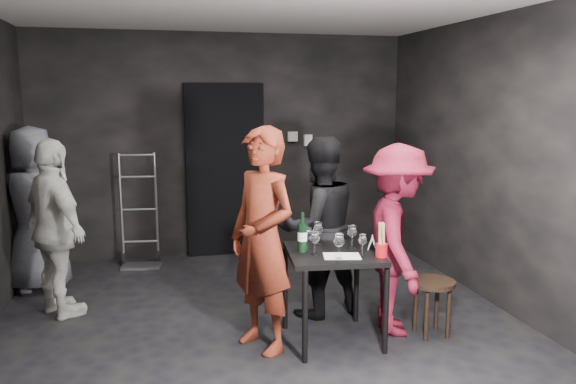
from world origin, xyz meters
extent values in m
cube|color=black|center=(0.00, 0.00, 0.00)|extent=(4.50, 5.00, 0.02)
cube|color=black|center=(0.00, 2.50, 1.35)|extent=(4.50, 0.04, 2.70)
cube|color=black|center=(0.00, -2.50, 1.35)|extent=(4.50, 0.04, 2.70)
cube|color=black|center=(2.25, 0.00, 1.35)|extent=(0.04, 5.00, 2.70)
cube|color=black|center=(0.00, 2.44, 1.05)|extent=(0.95, 0.10, 2.10)
cube|color=#B7B7B2|center=(0.85, 2.45, 1.45)|extent=(0.12, 0.06, 0.12)
cube|color=#B7B7B2|center=(1.05, 2.45, 1.40)|extent=(0.10, 0.06, 0.14)
cylinder|color=#B2B2B7|center=(-1.23, 2.23, 0.66)|extent=(0.03, 0.03, 1.31)
cylinder|color=#B2B2B7|center=(-0.84, 2.23, 0.66)|extent=(0.03, 0.03, 1.31)
cube|color=#B2B2B7|center=(-1.04, 2.10, 0.01)|extent=(0.44, 0.24, 0.03)
cylinder|color=black|center=(-1.23, 2.26, 0.08)|extent=(0.04, 0.16, 0.16)
cylinder|color=black|center=(-0.84, 2.26, 0.08)|extent=(0.04, 0.16, 0.16)
cube|color=black|center=(0.51, -0.27, 0.73)|extent=(0.72, 0.72, 0.04)
cylinder|color=black|center=(0.19, -0.59, 0.35)|extent=(0.04, 0.04, 0.71)
cylinder|color=black|center=(0.83, -0.59, 0.35)|extent=(0.04, 0.04, 0.71)
cylinder|color=black|center=(0.19, 0.05, 0.35)|extent=(0.04, 0.04, 0.71)
cylinder|color=black|center=(0.83, 0.05, 0.35)|extent=(0.04, 0.04, 0.71)
cylinder|color=#372A1F|center=(1.34, -0.36, 0.45)|extent=(0.36, 0.36, 0.04)
cylinder|color=#372A1F|center=(1.44, -0.26, 0.21)|extent=(0.04, 0.04, 0.41)
cylinder|color=#372A1F|center=(1.24, -0.26, 0.21)|extent=(0.04, 0.04, 0.41)
cylinder|color=#372A1F|center=(1.24, -0.45, 0.21)|extent=(0.04, 0.04, 0.41)
cylinder|color=#372A1F|center=(1.44, -0.45, 0.21)|extent=(0.04, 0.04, 0.41)
imported|color=maroon|center=(-0.06, -0.26, 1.01)|extent=(0.79, 0.88, 2.02)
imported|color=black|center=(0.56, 0.31, 0.87)|extent=(0.92, 0.62, 1.73)
imported|color=maroon|center=(1.08, -0.21, 0.83)|extent=(0.74, 1.16, 1.67)
imported|color=silver|center=(-1.71, 0.80, 0.85)|extent=(0.95, 1.09, 1.70)
imported|color=#52535B|center=(-2.02, 1.59, 0.93)|extent=(0.93, 0.53, 1.87)
cube|color=white|center=(0.52, -0.43, 0.75)|extent=(0.31, 0.24, 0.00)
cylinder|color=black|center=(0.27, -0.22, 0.86)|extent=(0.08, 0.08, 0.22)
cylinder|color=black|center=(0.27, -0.22, 1.02)|extent=(0.03, 0.03, 0.09)
cylinder|color=white|center=(0.27, -0.22, 0.87)|extent=(0.08, 0.08, 0.07)
cylinder|color=#B00C16|center=(0.81, -0.50, 0.80)|extent=(0.09, 0.09, 0.10)
camera|label=1|loc=(-0.85, -4.35, 1.98)|focal=35.00mm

